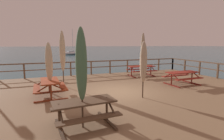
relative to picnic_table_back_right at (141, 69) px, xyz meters
The scene contains 13 objects.
ground_plane 5.10m from the picnic_table_back_right, 133.85° to the right, with size 600.00×600.00×0.00m, color #2D5B6B.
wooden_deck 5.03m from the picnic_table_back_right, 133.85° to the right, with size 16.25×11.32×0.67m, color #846647.
railing_waterside_far 3.94m from the picnic_table_back_right, 150.56° to the left, with size 16.05×0.10×1.09m.
picnic_table_back_right is the anchor object (origin of this frame).
picnic_table_mid_right 3.50m from the picnic_table_back_right, 76.81° to the right, with size 1.97×1.45×0.78m.
picnic_table_front_left 7.39m from the picnic_table_back_right, 154.34° to the right, with size 1.45×1.85×0.78m.
picnic_table_mid_left 8.86m from the picnic_table_back_right, 130.97° to the right, with size 1.89×1.53×0.78m.
patio_umbrella_short_back 1.50m from the picnic_table_back_right, 52.61° to the right, with size 0.32×0.32×3.24m.
patio_umbrella_tall_front 5.71m from the picnic_table_back_right, 119.63° to the right, with size 0.32×0.32×2.53m.
patio_umbrella_short_mid 7.47m from the picnic_table_back_right, 154.04° to the right, with size 0.32×0.32×2.49m.
patio_umbrella_tall_back_left 9.05m from the picnic_table_back_right, 130.99° to the right, with size 0.32×0.32×2.86m.
patio_umbrella_short_front 6.22m from the picnic_table_back_right, 166.56° to the right, with size 0.32×0.32×3.14m.
sailboat_distant 42.23m from the picnic_table_back_right, 88.89° to the left, with size 6.23×3.28×7.72m.
Camera 1 is at (-3.37, -7.98, 3.04)m, focal length 28.15 mm.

